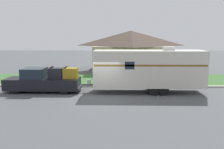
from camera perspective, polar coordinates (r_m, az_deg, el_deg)
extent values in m
plane|color=#515456|center=(18.07, -2.19, -5.23)|extent=(120.00, 120.00, 0.00)
cube|color=beige|center=(21.71, -1.57, -2.66)|extent=(80.00, 0.30, 0.14)
cube|color=#3D6B33|center=(25.30, -1.13, -1.15)|extent=(80.00, 7.00, 0.03)
cube|color=tan|center=(32.38, 4.27, 3.80)|extent=(9.12, 7.83, 3.17)
pyramid|color=#4C3D33|center=(32.27, 4.32, 8.29)|extent=(9.85, 8.45, 1.90)
cube|color=#4C3828|center=(28.58, 4.63, 2.06)|extent=(1.00, 0.06, 2.10)
cylinder|color=black|center=(20.42, -21.39, -3.00)|extent=(0.84, 0.28, 0.84)
cylinder|color=black|center=(21.95, -19.71, -2.12)|extent=(0.84, 0.28, 0.84)
cylinder|color=black|center=(19.27, -10.92, -3.22)|extent=(0.84, 0.28, 0.84)
cylinder|color=black|center=(20.88, -9.94, -2.27)|extent=(0.84, 0.28, 0.84)
cube|color=black|center=(20.88, -18.73, -1.93)|extent=(3.27, 2.04, 0.86)
cube|color=#19232D|center=(20.55, -17.30, 0.31)|extent=(1.70, 1.88, 0.79)
cube|color=black|center=(20.07, -11.00, -2.04)|extent=(2.48, 2.04, 0.86)
cube|color=#333333|center=(19.89, -7.31, -2.96)|extent=(0.12, 1.84, 0.20)
cube|color=black|center=(20.06, -12.59, 0.31)|extent=(1.14, 0.86, 0.80)
cube|color=black|center=(20.09, -13.65, 1.67)|extent=(0.10, 0.94, 0.08)
cube|color=olive|center=(19.82, -9.53, 0.30)|extent=(1.14, 0.86, 0.80)
cube|color=black|center=(19.83, -10.60, 1.68)|extent=(0.10, 0.94, 0.08)
cylinder|color=black|center=(18.80, 9.47, -3.67)|extent=(0.72, 0.22, 0.72)
cylinder|color=black|center=(20.87, 8.67, -2.42)|extent=(0.72, 0.22, 0.72)
cylinder|color=black|center=(18.92, 11.84, -3.66)|extent=(0.72, 0.22, 0.72)
cylinder|color=black|center=(20.98, 10.80, -2.41)|extent=(0.72, 0.22, 0.72)
cube|color=beige|center=(19.54, 8.34, 1.43)|extent=(8.43, 2.41, 2.76)
cube|color=brown|center=(18.31, 8.81, 2.02)|extent=(8.26, 0.01, 0.14)
cube|color=#383838|center=(19.76, -5.41, -2.35)|extent=(0.96, 0.12, 0.10)
cylinder|color=silver|center=(19.71, -5.28, -1.69)|extent=(0.28, 0.28, 0.36)
cube|color=silver|center=(19.65, 12.86, 5.80)|extent=(0.80, 0.68, 0.28)
cube|color=#19232D|center=(18.17, 4.06, 2.05)|extent=(0.70, 0.01, 0.56)
cylinder|color=brown|center=(22.72, 10.52, -1.18)|extent=(0.09, 0.09, 1.01)
cube|color=black|center=(22.62, 10.56, 0.35)|extent=(0.48, 0.20, 0.22)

